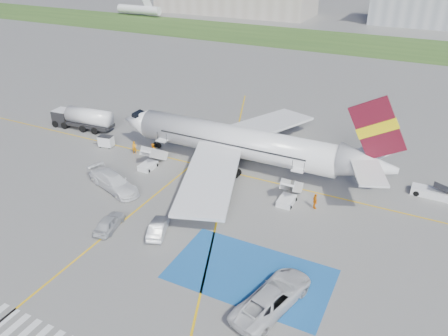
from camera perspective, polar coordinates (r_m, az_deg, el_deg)
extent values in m
plane|color=#60605E|center=(45.81, -6.15, -6.90)|extent=(400.00, 400.00, 0.00)
cube|color=#2D4C1E|center=(130.63, 17.35, 15.20)|extent=(400.00, 30.00, 0.01)
cube|color=gold|center=(54.70, 0.52, -0.50)|extent=(120.00, 0.20, 0.01)
cube|color=gold|center=(42.52, -19.37, -11.72)|extent=(0.20, 60.00, 0.01)
cube|color=gold|center=(54.70, 0.52, -0.50)|extent=(20.71, 56.45, 0.01)
cube|color=#185194|center=(39.27, 3.44, -13.64)|extent=(14.00, 8.00, 0.01)
cube|color=silver|center=(38.22, -26.47, -18.73)|extent=(0.60, 4.00, 0.01)
cylinder|color=silver|center=(54.81, 1.46, 3.51)|extent=(26.00, 3.90, 3.90)
cone|color=silver|center=(62.14, -11.22, 6.00)|extent=(4.00, 3.90, 3.90)
cube|color=black|center=(61.42, -10.86, 6.83)|extent=(1.67, 1.90, 0.82)
cone|color=silver|center=(50.66, 18.27, 0.37)|extent=(6.50, 3.90, 3.90)
cube|color=silver|center=(47.89, -1.81, -1.12)|extent=(9.86, 15.95, 1.40)
cube|color=silver|center=(61.91, 5.67, 5.73)|extent=(9.86, 15.95, 1.40)
cylinder|color=#38383A|center=(51.22, -1.25, -0.84)|extent=(3.40, 2.10, 2.10)
cylinder|color=#38383A|center=(60.31, 3.71, 3.74)|extent=(3.40, 2.10, 2.10)
cube|color=#580F1C|center=(48.86, 19.37, 4.88)|extent=(6.62, 0.30, 7.45)
cube|color=yellow|center=(48.86, 19.37, 4.88)|extent=(4.36, 0.40, 3.08)
cube|color=silver|center=(47.44, 18.42, -0.63)|extent=(4.73, 5.95, 0.49)
cube|color=silver|center=(53.20, 19.62, 2.33)|extent=(4.73, 5.95, 0.49)
cube|color=black|center=(53.06, 0.56, 3.08)|extent=(19.50, 0.04, 0.18)
cube|color=black|center=(56.30, 2.31, 4.57)|extent=(19.50, 0.04, 0.18)
cube|color=silver|center=(56.82, -9.08, 1.90)|extent=(1.40, 3.73, 2.32)
cube|color=silver|center=(57.77, -8.09, 3.58)|extent=(1.40, 1.00, 0.12)
cylinder|color=black|center=(57.93, -8.70, 4.20)|extent=(0.06, 0.06, 1.10)
cylinder|color=black|center=(57.18, -7.54, 3.96)|extent=(0.06, 0.06, 1.10)
cube|color=silver|center=(56.17, -9.92, 0.25)|extent=(1.60, 2.40, 0.70)
cube|color=silver|center=(49.39, 8.84, -2.30)|extent=(1.40, 3.73, 2.32)
cube|color=silver|center=(50.49, 9.62, -0.29)|extent=(1.40, 1.00, 0.12)
cylinder|color=black|center=(50.41, 8.91, 0.43)|extent=(0.06, 0.06, 1.10)
cylinder|color=black|center=(50.07, 10.43, 0.09)|extent=(0.06, 0.06, 1.10)
cube|color=silver|center=(48.64, 8.14, -4.27)|extent=(1.60, 2.40, 0.70)
cube|color=black|center=(72.64, -20.25, 6.18)|extent=(2.66, 2.66, 2.46)
cylinder|color=silver|center=(69.20, -17.19, 6.43)|extent=(7.45, 3.06, 2.46)
cube|color=black|center=(69.63, -17.05, 5.49)|extent=(7.45, 3.06, 0.53)
cube|color=silver|center=(63.17, -15.15, 3.39)|extent=(2.16, 1.50, 1.40)
cube|color=black|center=(62.87, -15.24, 4.01)|extent=(2.05, 1.38, 0.12)
cube|color=silver|center=(54.82, 25.86, -3.01)|extent=(5.11, 1.77, 0.85)
imported|color=#ABADB2|center=(45.52, -14.79, -6.91)|extent=(2.54, 4.54, 1.46)
imported|color=#B5B8BD|center=(43.88, -8.58, -7.70)|extent=(2.93, 4.52, 1.41)
imported|color=silver|center=(35.90, 6.41, -16.08)|extent=(4.40, 6.84, 2.37)
imported|color=silver|center=(52.21, -14.29, -1.44)|extent=(6.58, 4.35, 2.39)
imported|color=orange|center=(60.21, -11.63, 2.63)|extent=(0.76, 0.64, 1.79)
imported|color=orange|center=(58.75, -9.26, 2.28)|extent=(1.19, 1.19, 1.95)
imported|color=orange|center=(48.06, 11.80, -4.27)|extent=(0.95, 1.13, 1.81)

